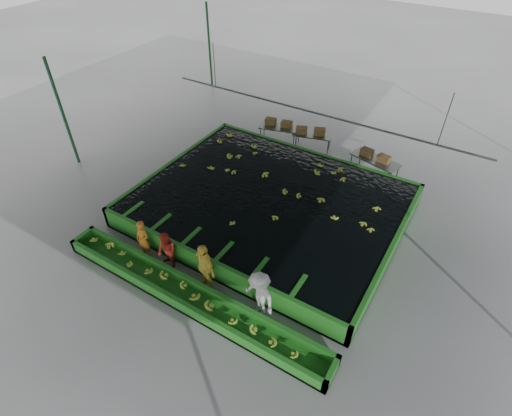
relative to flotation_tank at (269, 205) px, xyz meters
The scene contains 21 objects.
ground 1.57m from the flotation_tank, 90.00° to the right, with size 80.00×80.00×0.00m, color gray.
shed_roof 4.79m from the flotation_tank, 90.00° to the right, with size 20.00×22.00×0.04m, color gray.
shed_posts 2.54m from the flotation_tank, 90.00° to the right, with size 20.00×22.00×5.00m, color #1D532A, non-canonical shape.
flotation_tank is the anchor object (origin of this frame).
tank_water 0.40m from the flotation_tank, 90.00° to the right, with size 9.70×7.70×0.00m, color black.
sorting_trough 5.10m from the flotation_tank, 90.00° to the right, with size 10.00×1.00×0.50m, color #21731F, non-canonical shape.
cableway_rail 4.33m from the flotation_tank, 90.00° to the left, with size 0.08×0.08×14.00m, color #59605B.
rail_hanger_left 7.06m from the flotation_tank, 145.01° to the left, with size 0.04×0.04×2.00m, color #59605B.
rail_hanger_right 7.06m from the flotation_tank, 34.99° to the left, with size 0.04×0.04×2.00m, color #59605B.
worker_a 5.04m from the flotation_tank, 121.31° to the right, with size 0.56×0.37×1.53m, color #C6701D.
worker_b 4.57m from the flotation_tank, 109.41° to the right, with size 0.73×0.57×1.51m, color red.
worker_c 4.33m from the flotation_tank, 88.71° to the right, with size 1.10×0.46×1.88m, color yellow.
worker_d 4.83m from the flotation_tank, 63.32° to the right, with size 1.14×0.66×1.77m, color silver.
packing_table_left 5.64m from the flotation_tank, 114.89° to the left, with size 2.03×0.81×0.92m, color #59605B, non-canonical shape.
packing_table_mid 5.45m from the flotation_tank, 97.58° to the left, with size 1.89×0.75×0.86m, color #59605B, non-canonical shape.
packing_table_right 5.38m from the flotation_tank, 60.06° to the left, with size 2.16×0.86×0.98m, color #59605B, non-canonical shape.
box_stack_left 5.79m from the flotation_tank, 115.74° to the left, with size 1.37×0.38×0.29m, color brown, non-canonical shape.
box_stack_mid 5.47m from the flotation_tank, 98.73° to the left, with size 1.42×0.39×0.31m, color brown, non-canonical shape.
box_stack_right 5.42m from the flotation_tank, 60.81° to the left, with size 1.35×0.37×0.29m, color brown, non-canonical shape.
floating_bananas 0.89m from the flotation_tank, 90.00° to the left, with size 9.12×6.22×0.12m, color #A0BE35, non-canonical shape.
trough_bananas 5.10m from the flotation_tank, 90.00° to the right, with size 9.15×0.61×0.12m, color #A0BE35, non-canonical shape.
Camera 1 is at (6.04, -9.25, 10.53)m, focal length 28.00 mm.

